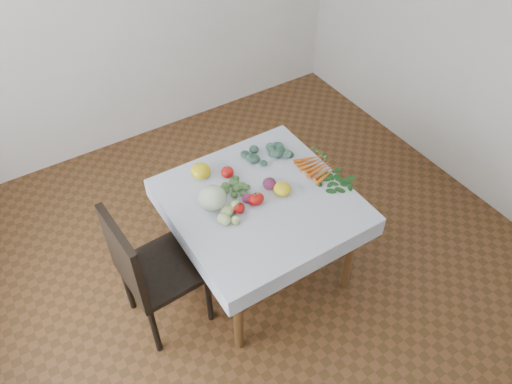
{
  "coord_description": "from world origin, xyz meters",
  "views": [
    {
      "loc": [
        -1.22,
        -1.87,
        3.04
      ],
      "look_at": [
        -0.02,
        0.01,
        0.82
      ],
      "focal_mm": 35.0,
      "sensor_mm": 36.0,
      "label": 1
    }
  ],
  "objects_px": {
    "chair": "(147,268)",
    "carrot_bunch": "(317,167)",
    "table": "(260,210)",
    "cabbage": "(212,198)",
    "heirloom_back": "(201,171)"
  },
  "relations": [
    {
      "from": "cabbage",
      "to": "carrot_bunch",
      "type": "xyz_separation_m",
      "value": [
        0.77,
        -0.06,
        -0.06
      ]
    },
    {
      "from": "table",
      "to": "chair",
      "type": "relative_size",
      "value": 0.98
    },
    {
      "from": "table",
      "to": "cabbage",
      "type": "height_order",
      "value": "cabbage"
    },
    {
      "from": "cabbage",
      "to": "heirloom_back",
      "type": "xyz_separation_m",
      "value": [
        0.07,
        0.29,
        -0.03
      ]
    },
    {
      "from": "table",
      "to": "chair",
      "type": "xyz_separation_m",
      "value": [
        -0.81,
        0.02,
        -0.07
      ]
    },
    {
      "from": "cabbage",
      "to": "carrot_bunch",
      "type": "distance_m",
      "value": 0.77
    },
    {
      "from": "cabbage",
      "to": "carrot_bunch",
      "type": "height_order",
      "value": "cabbage"
    },
    {
      "from": "chair",
      "to": "cabbage",
      "type": "distance_m",
      "value": 0.58
    },
    {
      "from": "chair",
      "to": "cabbage",
      "type": "height_order",
      "value": "chair"
    },
    {
      "from": "chair",
      "to": "heirloom_back",
      "type": "bearing_deg",
      "value": 32.72
    },
    {
      "from": "chair",
      "to": "carrot_bunch",
      "type": "xyz_separation_m",
      "value": [
        1.29,
        0.02,
        0.19
      ]
    },
    {
      "from": "table",
      "to": "heirloom_back",
      "type": "bearing_deg",
      "value": 119.22
    },
    {
      "from": "heirloom_back",
      "to": "cabbage",
      "type": "bearing_deg",
      "value": -103.49
    },
    {
      "from": "table",
      "to": "cabbage",
      "type": "distance_m",
      "value": 0.36
    },
    {
      "from": "chair",
      "to": "carrot_bunch",
      "type": "height_order",
      "value": "chair"
    }
  ]
}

